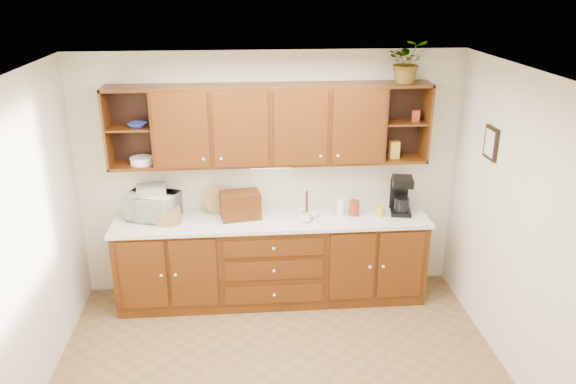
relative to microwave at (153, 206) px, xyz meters
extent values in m
plane|color=white|center=(1.21, -1.53, 1.52)|extent=(4.00, 4.00, 0.00)
plane|color=beige|center=(1.21, 0.22, 0.22)|extent=(4.00, 0.00, 4.00)
plane|color=beige|center=(-0.79, -1.53, 0.22)|extent=(0.00, 3.50, 3.50)
plane|color=beige|center=(3.21, -1.53, 0.22)|extent=(0.00, 3.50, 3.50)
cube|color=#3B1C06|center=(1.21, -0.08, -0.63)|extent=(3.20, 0.60, 0.90)
cube|color=white|center=(1.21, -0.09, -0.16)|extent=(3.24, 0.64, 0.04)
cube|color=#3B1C06|center=(1.21, 0.05, 0.81)|extent=(2.30, 0.33, 0.80)
cube|color=black|center=(-0.16, 0.21, 0.81)|extent=(0.45, 0.02, 0.80)
cube|color=black|center=(2.59, 0.21, 0.81)|extent=(0.45, 0.02, 0.80)
cube|color=#3B1C06|center=(-0.16, 0.05, 0.81)|extent=(0.43, 0.30, 0.02)
cube|color=#3B1C06|center=(2.59, 0.05, 0.81)|extent=(0.43, 0.30, 0.02)
cube|color=#3B1C06|center=(2.59, 0.05, 1.20)|extent=(0.45, 0.33, 0.03)
cube|color=white|center=(1.21, 0.00, 0.39)|extent=(0.40, 0.05, 0.02)
cube|color=black|center=(3.19, -0.63, 0.77)|extent=(0.03, 0.24, 0.30)
cylinder|color=#A37E44|center=(0.16, -0.11, -0.06)|extent=(0.28, 0.28, 0.15)
imported|color=beige|center=(0.00, 0.00, 0.00)|extent=(0.58, 0.48, 0.28)
cube|color=tan|center=(0.00, 0.00, 0.18)|extent=(0.32, 0.25, 0.09)
cylinder|color=black|center=(1.00, 0.00, 0.00)|extent=(0.07, 0.07, 0.27)
cylinder|color=#A37E44|center=(0.66, 0.10, -0.13)|extent=(0.32, 0.12, 0.31)
cube|color=#3B1C06|center=(0.89, -0.05, 0.00)|extent=(0.43, 0.31, 0.28)
cylinder|color=#3B1C06|center=(1.57, -0.13, 0.01)|extent=(0.02, 0.02, 0.30)
cylinder|color=#3B1C06|center=(1.57, -0.13, -0.13)|extent=(0.12, 0.12, 0.02)
imported|color=white|center=(1.64, -0.11, -0.09)|extent=(0.14, 0.14, 0.09)
imported|color=white|center=(1.51, -0.08, -0.09)|extent=(0.14, 0.14, 0.09)
imported|color=white|center=(1.55, -0.21, -0.09)|extent=(0.14, 0.14, 0.09)
cylinder|color=maroon|center=(2.07, -0.07, -0.06)|extent=(0.14, 0.14, 0.16)
cylinder|color=white|center=(1.93, -0.06, -0.04)|extent=(0.11, 0.11, 0.19)
cylinder|color=gold|center=(2.34, -0.12, -0.08)|extent=(0.11, 0.11, 0.11)
cube|color=black|center=(2.57, -0.06, -0.12)|extent=(0.25, 0.30, 0.04)
cube|color=black|center=(2.57, 0.04, 0.05)|extent=(0.20, 0.10, 0.33)
cube|color=black|center=(2.57, -0.06, 0.21)|extent=(0.25, 0.30, 0.07)
cylinder|color=black|center=(2.57, -0.08, -0.03)|extent=(0.18, 0.18, 0.15)
imported|color=#283695|center=(-0.08, 0.02, 0.84)|extent=(0.22, 0.22, 0.04)
cylinder|color=white|center=(-0.08, 0.04, 0.48)|extent=(0.28, 0.28, 0.07)
cube|color=gold|center=(2.48, 0.03, 0.53)|extent=(0.10, 0.08, 0.17)
cube|color=maroon|center=(2.68, 0.04, 0.88)|extent=(0.09, 0.08, 0.11)
imported|color=#999999|center=(2.55, 0.01, 1.42)|extent=(0.43, 0.38, 0.42)
camera|label=1|loc=(0.94, -5.39, 2.18)|focal=35.00mm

